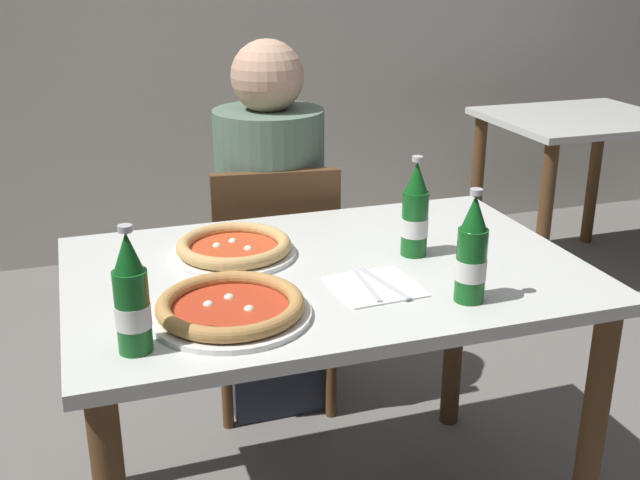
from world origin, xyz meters
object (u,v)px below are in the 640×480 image
Objects in this scene: diner_seated at (271,239)px; napkin_with_cutlery at (376,286)px; beer_bottle_left at (132,300)px; beer_bottle_center at (472,255)px; pizza_margherita_near at (231,308)px; pizza_marinara_far at (234,248)px; dining_table_main at (326,311)px; beer_bottle_right at (415,214)px; chair_behind_table at (273,274)px; dining_table_background at (577,150)px.

diner_seated reaches higher than napkin_with_cutlery.
beer_bottle_left is at bearing -166.32° from napkin_with_cutlery.
beer_bottle_center is (0.69, 0.01, 0.00)m from beer_bottle_left.
pizza_margherita_near is 1.09× the size of pizza_marinara_far.
beer_bottle_right reaches higher than dining_table_main.
beer_bottle_left and beer_bottle_center have the same top height.
pizza_margherita_near is at bearing -172.18° from napkin_with_cutlery.
pizza_margherita_near is 1.33× the size of beer_bottle_right.
beer_bottle_center is (0.23, -0.27, 0.22)m from dining_table_main.
diner_seated is 0.92m from pizza_margherita_near.
pizza_marinara_far is at bearing 132.42° from napkin_with_cutlery.
beer_bottle_right reaches higher than chair_behind_table.
beer_bottle_left is at bearing -142.90° from dining_table_background.
dining_table_background is 2.22m from pizza_marinara_far.
dining_table_background is 2.69m from beer_bottle_left.
chair_behind_table is 3.44× the size of beer_bottle_left.
chair_behind_table is 0.90m from pizza_margherita_near.
beer_bottle_left is (-0.47, -0.27, 0.22)m from dining_table_main.
napkin_with_cutlery reaches higher than dining_table_main.
chair_behind_table is 1.06× the size of dining_table_background.
beer_bottle_left reaches higher than pizza_margherita_near.
diner_seated reaches higher than dining_table_main.
dining_table_background is 3.24× the size of beer_bottle_right.
beer_bottle_left is (-0.27, -0.41, 0.08)m from pizza_marinara_far.
beer_bottle_left reaches higher than dining_table_main.
pizza_marinara_far is (-0.23, -0.52, 0.19)m from diner_seated.
pizza_margherita_near is 1.74× the size of napkin_with_cutlery.
pizza_margherita_near is 0.34m from napkin_with_cutlery.
beer_bottle_center reaches higher than dining_table_background.
dining_table_main is 0.66m from diner_seated.
beer_bottle_right is at bearing 22.33° from beer_bottle_left.
napkin_with_cutlery is (-1.60, -1.49, 0.16)m from dining_table_background.
napkin_with_cutlery is (-0.16, 0.12, -0.10)m from beer_bottle_center.
beer_bottle_left is at bearing -179.56° from beer_bottle_center.
diner_seated is 0.73m from beer_bottle_right.
beer_bottle_left and beer_bottle_right have the same top height.
beer_bottle_right is at bearing 22.08° from pizza_margherita_near.
napkin_with_cutlery is at bearing 13.68° from beer_bottle_left.
pizza_margherita_near is (-0.30, -0.85, 0.19)m from diner_seated.
dining_table_main is at bearing -177.29° from beer_bottle_right.
beer_bottle_center is 1.30× the size of napkin_with_cutlery.
diner_seated reaches higher than pizza_margherita_near.
diner_seated is at bearing 92.21° from napkin_with_cutlery.
pizza_marinara_far is at bearing -147.11° from dining_table_background.
beer_bottle_right reaches higher than dining_table_background.
beer_bottle_left is at bearing -118.18° from diner_seated.
napkin_with_cutlery is at bearing -65.60° from dining_table_main.
diner_seated is 4.89× the size of beer_bottle_left.
pizza_marinara_far is at bearing 72.35° from chair_behind_table.
dining_table_background is 2.43× the size of pizza_margherita_near.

